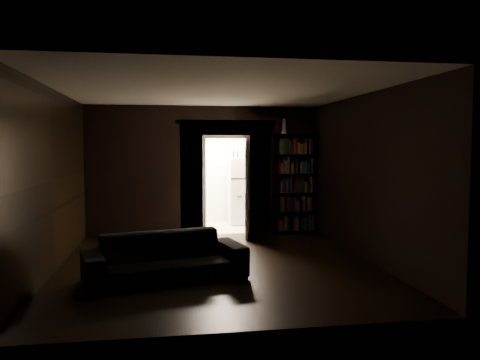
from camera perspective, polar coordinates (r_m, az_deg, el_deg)
The scene contains 9 objects.
ground at distance 7.69m, azimuth -2.80°, elevation -10.35°, with size 5.50×5.50×0.00m, color black.
room_walls at distance 8.51m, azimuth -3.68°, elevation 2.50°, with size 5.02×5.61×2.84m.
kitchen_alcove at distance 11.37m, azimuth -2.41°, elevation 0.49°, with size 2.20×1.80×2.60m.
sofa at distance 6.87m, azimuth -9.10°, elevation -8.38°, with size 2.28×0.99×0.88m, color black.
bookshelf at distance 10.41m, azimuth 6.63°, elevation -0.46°, with size 0.90×0.32×2.20m, color black.
refrigerator at distance 11.64m, azimuth 0.44°, elevation -1.32°, with size 0.74×0.68×1.65m, color white.
door at distance 9.90m, azimuth 0.85°, elevation -1.10°, with size 0.85×0.05×2.05m, color white.
figurine at distance 10.29m, azimuth 5.40°, elevation 6.55°, with size 0.11×0.11×0.33m, color white.
bottles at distance 11.60m, azimuth 0.41°, elevation 3.32°, with size 0.57×0.07×0.23m, color black.
Camera 1 is at (-0.79, -7.40, 1.90)m, focal length 35.00 mm.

